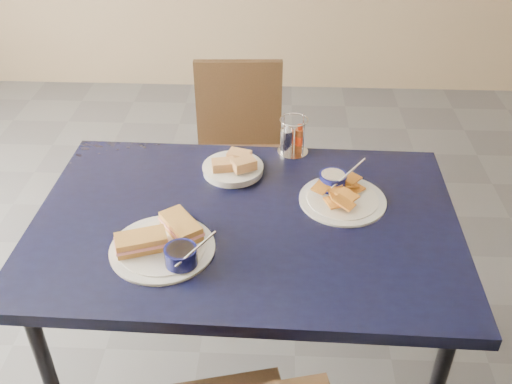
{
  "coord_description": "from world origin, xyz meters",
  "views": [
    {
      "loc": [
        -0.09,
        -1.46,
        1.81
      ],
      "look_at": [
        -0.15,
        -0.06,
        0.82
      ],
      "focal_mm": 40.0,
      "sensor_mm": 36.0,
      "label": 1
    }
  ],
  "objects_px": {
    "sandwich_plate": "(165,243)",
    "plantain_plate": "(339,192)",
    "chair_far": "(240,142)",
    "condiment_caddy": "(292,138)",
    "bread_basket": "(234,167)",
    "dining_table": "(246,234)"
  },
  "relations": [
    {
      "from": "sandwich_plate",
      "to": "plantain_plate",
      "type": "bearing_deg",
      "value": 28.64
    },
    {
      "from": "condiment_caddy",
      "to": "bread_basket",
      "type": "bearing_deg",
      "value": -144.06
    },
    {
      "from": "plantain_plate",
      "to": "bread_basket",
      "type": "relative_size",
      "value": 1.35
    },
    {
      "from": "dining_table",
      "to": "plantain_plate",
      "type": "distance_m",
      "value": 0.33
    },
    {
      "from": "dining_table",
      "to": "bread_basket",
      "type": "height_order",
      "value": "bread_basket"
    },
    {
      "from": "chair_far",
      "to": "sandwich_plate",
      "type": "relative_size",
      "value": 2.68
    },
    {
      "from": "sandwich_plate",
      "to": "bread_basket",
      "type": "distance_m",
      "value": 0.44
    },
    {
      "from": "plantain_plate",
      "to": "bread_basket",
      "type": "xyz_separation_m",
      "value": [
        -0.35,
        0.13,
        0.0
      ]
    },
    {
      "from": "sandwich_plate",
      "to": "bread_basket",
      "type": "height_order",
      "value": "sandwich_plate"
    },
    {
      "from": "bread_basket",
      "to": "condiment_caddy",
      "type": "distance_m",
      "value": 0.24
    },
    {
      "from": "plantain_plate",
      "to": "chair_far",
      "type": "bearing_deg",
      "value": 115.2
    },
    {
      "from": "condiment_caddy",
      "to": "plantain_plate",
      "type": "bearing_deg",
      "value": -61.25
    },
    {
      "from": "dining_table",
      "to": "sandwich_plate",
      "type": "height_order",
      "value": "sandwich_plate"
    },
    {
      "from": "chair_far",
      "to": "condiment_caddy",
      "type": "relative_size",
      "value": 6.17
    },
    {
      "from": "dining_table",
      "to": "bread_basket",
      "type": "distance_m",
      "value": 0.27
    },
    {
      "from": "condiment_caddy",
      "to": "sandwich_plate",
      "type": "bearing_deg",
      "value": -123.01
    },
    {
      "from": "chair_far",
      "to": "condiment_caddy",
      "type": "bearing_deg",
      "value": -66.72
    },
    {
      "from": "plantain_plate",
      "to": "dining_table",
      "type": "bearing_deg",
      "value": -157.16
    },
    {
      "from": "bread_basket",
      "to": "sandwich_plate",
      "type": "bearing_deg",
      "value": -111.56
    },
    {
      "from": "sandwich_plate",
      "to": "condiment_caddy",
      "type": "bearing_deg",
      "value": 56.99
    },
    {
      "from": "chair_far",
      "to": "sandwich_plate",
      "type": "height_order",
      "value": "sandwich_plate"
    },
    {
      "from": "chair_far",
      "to": "plantain_plate",
      "type": "distance_m",
      "value": 0.93
    }
  ]
}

